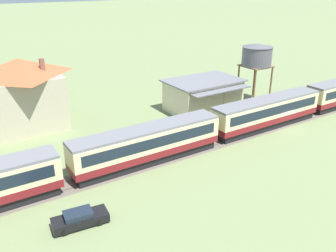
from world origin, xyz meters
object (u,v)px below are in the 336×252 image
Objects in this scene: passenger_train at (150,142)px; station_building at (203,95)px; parked_car_black at (80,219)px; station_house_terracotta_roof at (22,93)px; water_tower at (257,56)px.

station_building is at bearing 33.63° from passenger_train.
station_house_terracotta_roof is at bearing 93.52° from parked_car_black.
station_house_terracotta_roof is 24.79m from parked_car_black.
parked_car_black is (-35.32, -15.67, -6.86)m from water_tower.
station_house_terracotta_roof is 35.27m from water_tower.
water_tower is at bearing 30.37° from parked_car_black.
station_house_terracotta_roof reaches higher than passenger_train.
passenger_train is 12.37m from parked_car_black.
station_house_terracotta_roof is at bearing 165.62° from water_tower.
water_tower is (34.07, -8.74, 2.69)m from station_house_terracotta_roof.
passenger_train is at bearing -146.37° from station_building.
station_house_terracotta_roof is at bearing 117.05° from passenger_train.
water_tower is at bearing 20.12° from passenger_train.
station_building reaches higher than parked_car_black.
station_house_terracotta_roof is at bearing 162.21° from station_building.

